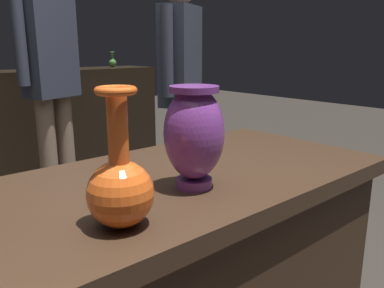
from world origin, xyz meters
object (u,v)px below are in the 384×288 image
at_px(shelf_vase_right, 57,56).
at_px(vase_tall_behind, 120,185).
at_px(vase_centerpiece, 194,134).
at_px(visitor_near_right, 181,82).
at_px(visitor_center_back, 50,69).
at_px(shelf_vase_far_right, 113,62).

bearing_deg(shelf_vase_right, vase_tall_behind, -109.84).
xyz_separation_m(vase_centerpiece, vase_tall_behind, (-0.26, -0.07, -0.06)).
bearing_deg(visitor_near_right, shelf_vase_right, -98.90).
height_order(vase_tall_behind, visitor_center_back, visitor_center_back).
bearing_deg(vase_centerpiece, shelf_vase_far_right, 64.72).
bearing_deg(shelf_vase_far_right, visitor_near_right, -97.47).
relative_size(vase_tall_behind, visitor_center_back, 0.16).
height_order(vase_tall_behind, shelf_vase_far_right, shelf_vase_far_right).
bearing_deg(vase_tall_behind, visitor_near_right, 46.90).
bearing_deg(visitor_center_back, visitor_near_right, 125.53).
bearing_deg(visitor_center_back, vase_tall_behind, 51.57).
bearing_deg(vase_tall_behind, visitor_center_back, 72.39).
bearing_deg(shelf_vase_right, shelf_vase_far_right, 6.65).
relative_size(vase_tall_behind, visitor_near_right, 0.18).
height_order(vase_centerpiece, shelf_vase_right, shelf_vase_right).
height_order(shelf_vase_right, visitor_near_right, visitor_near_right).
distance_m(vase_tall_behind, visitor_center_back, 1.85).
bearing_deg(shelf_vase_right, vase_centerpiece, -104.52).
bearing_deg(vase_tall_behind, vase_centerpiece, 15.78).
height_order(shelf_vase_far_right, visitor_near_right, visitor_near_right).
bearing_deg(vase_centerpiece, vase_tall_behind, -164.22).
relative_size(vase_centerpiece, visitor_near_right, 0.17).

